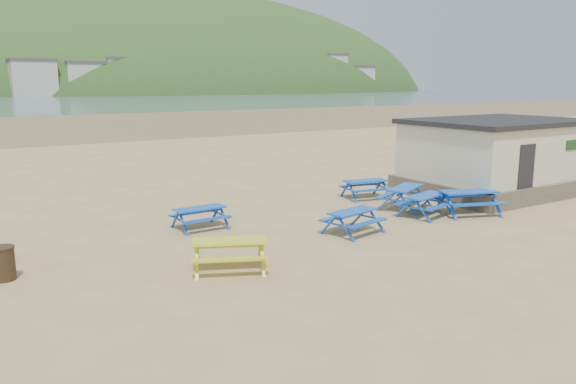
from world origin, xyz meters
TOP-DOWN VIEW (x-y plane):
  - ground at (0.00, 0.00)m, footprint 400.00×400.00m
  - wet_sand at (0.00, 55.00)m, footprint 400.00×400.00m
  - picnic_table_blue_a at (-2.83, 2.12)m, footprint 1.71×1.39m
  - picnic_table_blue_b at (4.88, 2.95)m, footprint 2.03×1.76m
  - picnic_table_blue_c at (4.90, 0.67)m, footprint 2.47×2.29m
  - picnic_table_blue_d at (1.02, -1.01)m, footprint 2.01×1.75m
  - picnic_table_blue_e at (6.20, -1.21)m, footprint 2.48×2.25m
  - picnic_table_blue_f at (4.65, -0.59)m, footprint 2.13×1.88m
  - picnic_table_yellow at (-3.86, -2.07)m, footprint 2.34×2.16m
  - litter_bin at (-8.82, 0.18)m, footprint 0.57×0.57m
  - amenity_block at (10.50, 1.00)m, footprint 7.40×5.40m
  - headland_town at (90.00, 229.68)m, footprint 264.00×144.00m

SIDE VIEW (x-z plane):
  - headland_town at x=90.00m, z-range -63.91..44.09m
  - ground at x=0.00m, z-range 0.00..0.00m
  - wet_sand at x=0.00m, z-range 0.00..0.00m
  - picnic_table_blue_a at x=-2.83m, z-range 0.00..0.70m
  - picnic_table_blue_d at x=1.02m, z-range 0.00..0.74m
  - picnic_table_blue_b at x=4.88m, z-range 0.00..0.75m
  - picnic_table_blue_f at x=4.65m, z-range 0.00..0.77m
  - picnic_table_yellow at x=-3.86m, z-range 0.00..0.79m
  - picnic_table_blue_c at x=4.90m, z-range 0.00..0.83m
  - litter_bin at x=-8.82m, z-range 0.01..0.84m
  - picnic_table_blue_e at x=6.20m, z-range 0.00..0.86m
  - amenity_block at x=10.50m, z-range -0.01..3.14m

